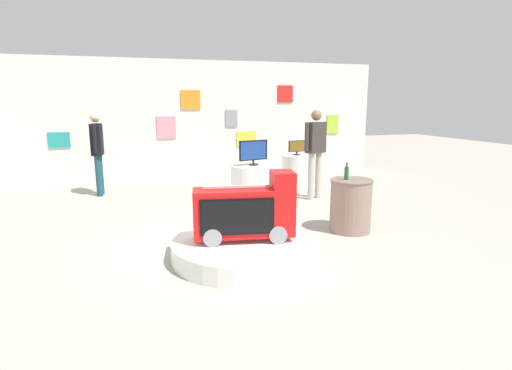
{
  "coord_description": "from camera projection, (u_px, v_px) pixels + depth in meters",
  "views": [
    {
      "loc": [
        -1.1,
        -4.98,
        1.89
      ],
      "look_at": [
        0.42,
        -0.15,
        0.85
      ],
      "focal_mm": 28.7,
      "sensor_mm": 36.0,
      "label": 1
    }
  ],
  "objects": [
    {
      "name": "novelty_firetruck_tv",
      "position": [
        246.0,
        213.0,
        4.9
      ],
      "size": [
        1.25,
        0.59,
        0.83
      ],
      "color": "gray",
      "rests_on": "main_display_pedestal"
    },
    {
      "name": "ground_plane",
      "position": [
        222.0,
        248.0,
        5.36
      ],
      "size": [
        30.0,
        30.0,
        0.0
      ],
      "primitive_type": "plane",
      "color": "#A8A091"
    },
    {
      "name": "back_wall_display",
      "position": [
        175.0,
        121.0,
        9.85
      ],
      "size": [
        10.52,
        0.13,
        2.85
      ],
      "color": "silver",
      "rests_on": "ground"
    },
    {
      "name": "tv_on_center_rear",
      "position": [
        253.0,
        151.0,
        7.75
      ],
      "size": [
        0.59,
        0.18,
        0.48
      ],
      "color": "black",
      "rests_on": "display_pedestal_center_rear"
    },
    {
      "name": "display_pedestal_center_rear",
      "position": [
        253.0,
        183.0,
        7.87
      ],
      "size": [
        0.87,
        0.87,
        0.69
      ],
      "primitive_type": "cylinder",
      "color": "white",
      "rests_on": "ground"
    },
    {
      "name": "tv_on_left_rear",
      "position": [
        297.0,
        147.0,
        9.24
      ],
      "size": [
        0.42,
        0.16,
        0.33
      ],
      "color": "black",
      "rests_on": "display_pedestal_left_rear"
    },
    {
      "name": "bottle_on_side_table",
      "position": [
        346.0,
        173.0,
        5.87
      ],
      "size": [
        0.06,
        0.06,
        0.25
      ],
      "color": "#195926",
      "rests_on": "side_table_round"
    },
    {
      "name": "side_table_round",
      "position": [
        351.0,
        205.0,
        5.99
      ],
      "size": [
        0.62,
        0.62,
        0.78
      ],
      "color": "gray",
      "rests_on": "ground"
    },
    {
      "name": "main_display_pedestal",
      "position": [
        244.0,
        249.0,
        4.99
      ],
      "size": [
        1.76,
        1.76,
        0.23
      ],
      "primitive_type": "cylinder",
      "color": "white",
      "rests_on": "ground"
    },
    {
      "name": "display_pedestal_left_rear",
      "position": [
        296.0,
        170.0,
        9.35
      ],
      "size": [
        0.67,
        0.67,
        0.69
      ],
      "primitive_type": "cylinder",
      "color": "white",
      "rests_on": "ground"
    },
    {
      "name": "shopper_browsing_rear",
      "position": [
        315.0,
        147.0,
        7.86
      ],
      "size": [
        0.53,
        0.32,
        1.72
      ],
      "color": "#B2ADA3",
      "rests_on": "ground"
    },
    {
      "name": "shopper_browsing_near_truck",
      "position": [
        97.0,
        147.0,
        8.19
      ],
      "size": [
        0.23,
        0.56,
        1.68
      ],
      "color": "#194751",
      "rests_on": "ground"
    }
  ]
}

